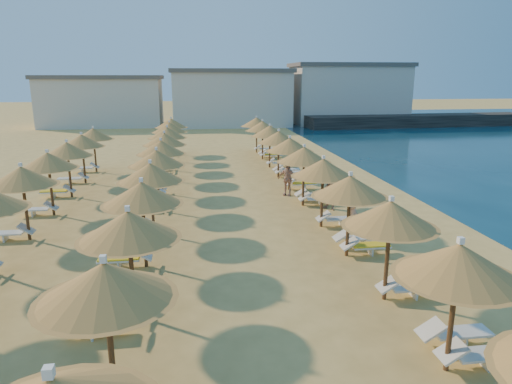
{
  "coord_description": "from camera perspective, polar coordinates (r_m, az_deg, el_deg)",
  "views": [
    {
      "loc": [
        -1.75,
        -15.65,
        6.33
      ],
      "look_at": [
        0.99,
        4.0,
        1.3
      ],
      "focal_mm": 32.0,
      "sensor_mm": 36.0,
      "label": 1
    }
  ],
  "objects": [
    {
      "name": "ground",
      "position": [
        16.97,
        -1.45,
        -7.68
      ],
      "size": [
        220.0,
        220.0,
        0.0
      ],
      "primitive_type": "plane",
      "color": "#E2B763",
      "rests_on": "ground"
    },
    {
      "name": "jetty",
      "position": [
        63.96,
        19.64,
        8.41
      ],
      "size": [
        30.18,
        5.74,
        1.5
      ],
      "primitive_type": "cube",
      "rotation": [
        0.0,
        0.0,
        0.06
      ],
      "color": "black",
      "rests_on": "ground"
    },
    {
      "name": "hotel_blocks",
      "position": [
        62.18,
        -2.23,
        11.8
      ],
      "size": [
        48.51,
        10.33,
        8.1
      ],
      "color": "beige",
      "rests_on": "ground"
    },
    {
      "name": "parasol_row_east",
      "position": [
        21.04,
        7.12,
        3.77
      ],
      "size": [
        2.73,
        39.77,
        3.12
      ],
      "color": "brown",
      "rests_on": "ground"
    },
    {
      "name": "parasol_row_west",
      "position": [
        20.4,
        -12.65,
        3.21
      ],
      "size": [
        2.73,
        39.77,
        3.12
      ],
      "color": "brown",
      "rests_on": "ground"
    },
    {
      "name": "parasol_row_inland",
      "position": [
        21.37,
        -25.79,
        2.62
      ],
      "size": [
        2.73,
        26.3,
        3.12
      ],
      "color": "brown",
      "rests_on": "ground"
    },
    {
      "name": "loungers",
      "position": [
        20.64,
        -7.13,
        -2.75
      ],
      "size": [
        15.21,
        37.58,
        0.66
      ],
      "color": "silver",
      "rests_on": "ground"
    },
    {
      "name": "beachgoer_c",
      "position": [
        24.89,
        3.92,
        1.62
      ],
      "size": [
        1.14,
        0.96,
        1.82
      ],
      "primitive_type": "imported",
      "rotation": [
        0.0,
        0.0,
        -0.58
      ],
      "color": "tan",
      "rests_on": "ground"
    },
    {
      "name": "beachgoer_b",
      "position": [
        22.43,
        9.32,
        -0.13
      ],
      "size": [
        1.02,
        1.02,
        1.68
      ],
      "primitive_type": "imported",
      "rotation": [
        0.0,
        0.0,
        -0.78
      ],
      "color": "tan",
      "rests_on": "ground"
    },
    {
      "name": "beachgoer_a",
      "position": [
        19.46,
        12.05,
        -2.3
      ],
      "size": [
        0.45,
        0.67,
        1.8
      ],
      "primitive_type": "imported",
      "rotation": [
        0.0,
        0.0,
        -1.61
      ],
      "color": "tan",
      "rests_on": "ground"
    }
  ]
}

